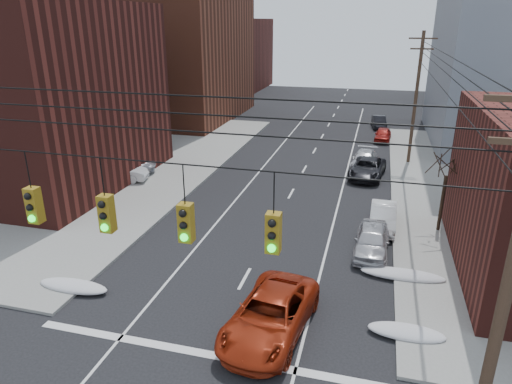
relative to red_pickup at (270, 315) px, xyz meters
The scene contains 21 objects.
sidewalk_nw 34.59m from the red_pickup, 147.39° to the left, with size 40.00×40.00×0.15m, color gray.
building_brick_near 28.29m from the red_pickup, 150.53° to the left, with size 20.00×16.00×13.00m, color #471A15.
building_brick_far 71.60m from the red_pickup, 113.20° to the left, with size 22.00×18.00×12.00m, color #471A15.
utility_pole_right 9.70m from the red_pickup, 40.11° to the right, with size 2.20×0.28×11.00m.
utility_pole_far 26.88m from the red_pickup, 76.04° to the left, with size 2.20×0.28×11.00m.
traffic_signals 8.58m from the red_pickup, 110.65° to the right, with size 17.00×0.42×2.02m.
bare_tree 13.90m from the red_pickup, 57.34° to the left, with size 2.09×2.20×4.93m.
snow_nw 9.57m from the red_pickup, behind, with size 3.50×1.08×0.42m, color silver.
snow_ne 5.43m from the red_pickup, 12.14° to the left, with size 3.00×1.08×0.42m, color silver.
snow_east_far 7.74m from the red_pickup, 46.91° to the left, with size 4.00×1.08×0.42m, color silver.
red_pickup is the anchor object (origin of this frame).
parked_car_a 8.73m from the red_pickup, 64.84° to the left, with size 1.78×4.43×1.51m, color #B9B9BE.
parked_car_b 12.18m from the red_pickup, 69.48° to the left, with size 1.48×4.26×1.40m, color white.
parked_car_c 21.08m from the red_pickup, 81.76° to the left, with size 2.43×5.27×1.46m, color black.
parked_car_d 23.61m from the red_pickup, 83.50° to the left, with size 1.93×4.74×1.38m, color #B1B2B6.
parked_car_e 33.42m from the red_pickup, 82.87° to the left, with size 1.58×3.92×1.34m, color maroon.
parked_car_f 39.71m from the red_pickup, 84.70° to the left, with size 1.41×4.04×1.33m, color black.
lot_car_a 21.21m from the red_pickup, 136.57° to the left, with size 1.52×4.36×1.44m, color silver.
lot_car_b 23.02m from the red_pickup, 134.93° to the left, with size 2.60×5.64×1.57m, color #B2B2B7.
lot_car_c 23.88m from the red_pickup, 148.24° to the left, with size 2.08×5.11×1.48m, color black.
lot_car_d 24.64m from the red_pickup, 137.86° to the left, with size 1.45×3.59×1.22m, color #9E9FA3.
Camera 1 is at (5.49, -6.42, 11.76)m, focal length 32.00 mm.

